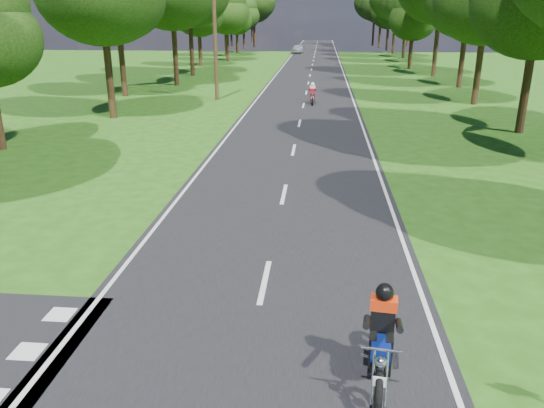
# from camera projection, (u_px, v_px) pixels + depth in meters

# --- Properties ---
(ground) EXTENTS (160.00, 160.00, 0.00)m
(ground) POSITION_uv_depth(u_px,v_px,m) (253.00, 334.00, 9.63)
(ground) COLOR #244F12
(ground) RESTS_ON ground
(main_road) EXTENTS (7.00, 140.00, 0.02)m
(main_road) POSITION_uv_depth(u_px,v_px,m) (311.00, 70.00, 56.53)
(main_road) COLOR black
(main_road) RESTS_ON ground
(road_markings) EXTENTS (7.40, 140.00, 0.01)m
(road_markings) POSITION_uv_depth(u_px,v_px,m) (310.00, 71.00, 54.78)
(road_markings) COLOR silver
(road_markings) RESTS_ON main_road
(telegraph_pole) EXTENTS (1.20, 0.26, 8.00)m
(telegraph_pole) POSITION_uv_depth(u_px,v_px,m) (215.00, 38.00, 35.04)
(telegraph_pole) COLOR #382616
(telegraph_pole) RESTS_ON ground
(rider_near_blue) EXTENTS (0.85, 1.95, 1.57)m
(rider_near_blue) POSITION_uv_depth(u_px,v_px,m) (382.00, 335.00, 8.20)
(rider_near_blue) COLOR navy
(rider_near_blue) RESTS_ON main_road
(rider_far_red) EXTENTS (0.59, 1.66, 1.37)m
(rider_far_red) POSITION_uv_depth(u_px,v_px,m) (312.00, 93.00, 34.36)
(rider_far_red) COLOR #950B0C
(rider_far_red) RESTS_ON main_road
(distant_car) EXTENTS (2.13, 4.09, 1.33)m
(distant_car) POSITION_uv_depth(u_px,v_px,m) (298.00, 49.00, 80.35)
(distant_car) COLOR silver
(distant_car) RESTS_ON main_road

